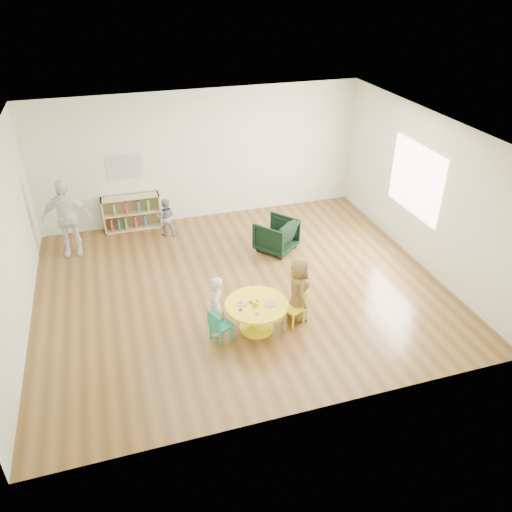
% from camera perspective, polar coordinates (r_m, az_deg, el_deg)
% --- Properties ---
extents(room, '(7.10, 7.00, 2.80)m').
position_cam_1_polar(room, '(8.00, -1.97, 7.80)').
color(room, brown).
rests_on(room, ground).
extents(activity_table, '(0.98, 0.98, 0.53)m').
position_cam_1_polar(activity_table, '(7.74, 0.07, -6.36)').
color(activity_table, yellow).
rests_on(activity_table, ground).
extents(kid_chair_left, '(0.39, 0.39, 0.55)m').
position_cam_1_polar(kid_chair_left, '(7.57, -4.26, -7.90)').
color(kid_chair_left, '#1B9974').
rests_on(kid_chair_left, ground).
extents(kid_chair_right, '(0.40, 0.40, 0.56)m').
position_cam_1_polar(kid_chair_right, '(7.95, 4.51, -5.68)').
color(kid_chair_right, yellow).
rests_on(kid_chair_right, ground).
extents(bookshelf, '(1.20, 0.30, 0.75)m').
position_cam_1_polar(bookshelf, '(11.00, -14.07, 4.85)').
color(bookshelf, tan).
rests_on(bookshelf, ground).
extents(alphabet_poster, '(0.74, 0.01, 0.54)m').
position_cam_1_polar(alphabet_poster, '(10.74, -14.72, 9.85)').
color(alphabet_poster, silver).
rests_on(alphabet_poster, ground).
extents(armchair, '(0.98, 0.99, 0.65)m').
position_cam_1_polar(armchair, '(9.86, 2.32, 2.39)').
color(armchair, black).
rests_on(armchair, ground).
extents(child_left, '(0.33, 0.42, 1.00)m').
position_cam_1_polar(child_left, '(7.59, -4.61, -5.78)').
color(child_left, silver).
rests_on(child_left, ground).
extents(child_right, '(0.43, 0.58, 1.10)m').
position_cam_1_polar(child_right, '(7.89, 4.88, -3.81)').
color(child_right, '#C58915').
rests_on(child_right, ground).
extents(toddler, '(0.47, 0.40, 0.82)m').
position_cam_1_polar(toddler, '(10.54, -10.26, 4.39)').
color(toddler, '#1B2245').
rests_on(toddler, ground).
extents(adult_caretaker, '(0.94, 0.47, 1.54)m').
position_cam_1_polar(adult_caretaker, '(10.19, -20.84, 4.07)').
color(adult_caretaker, white).
rests_on(adult_caretaker, ground).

